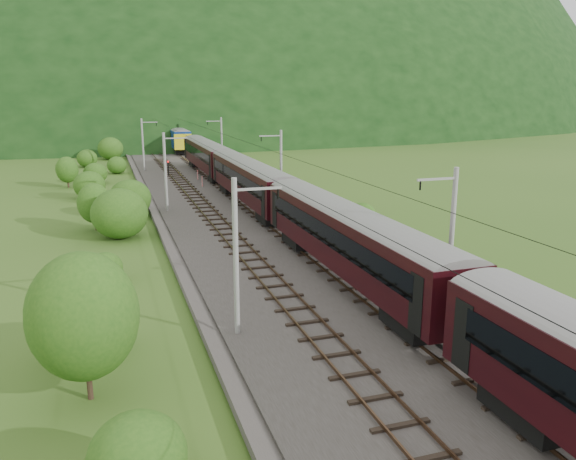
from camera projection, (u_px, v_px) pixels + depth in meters
name	position (u px, v px, depth m)	size (l,w,h in m)	color
ground	(348.00, 323.00, 30.67)	(600.00, 600.00, 0.00)	#355A1C
railbed	(291.00, 267.00, 39.86)	(14.00, 220.00, 0.30)	#38332D
track_left	(258.00, 268.00, 39.08)	(2.40, 220.00, 0.27)	#523723
track_right	(322.00, 261.00, 40.53)	(2.40, 220.00, 0.27)	#523723
catenary_left	(166.00, 170.00, 57.26)	(2.54, 192.28, 8.00)	gray
catenary_right	(280.00, 165.00, 60.96)	(2.54, 192.28, 8.00)	gray
overhead_wires	(291.00, 170.00, 38.19)	(4.83, 198.00, 0.03)	black
mountain_main	(127.00, 118.00, 270.53)	(504.00, 360.00, 244.00)	black
train	(288.00, 195.00, 47.07)	(3.31, 159.44, 5.77)	black
hazard_post_near	(202.00, 181.00, 72.70)	(0.14, 0.14, 1.31)	red
hazard_post_far	(198.00, 175.00, 78.34)	(0.14, 0.14, 1.34)	red
signal	(168.00, 167.00, 81.49)	(0.25, 0.25, 2.22)	black
vegetation_left	(105.00, 237.00, 40.27)	(10.42, 145.92, 6.27)	#285416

